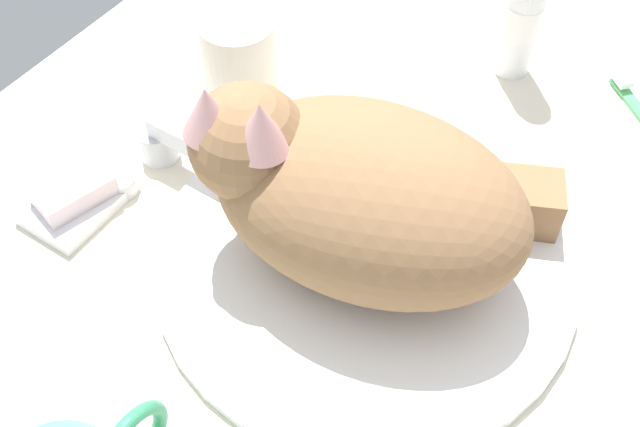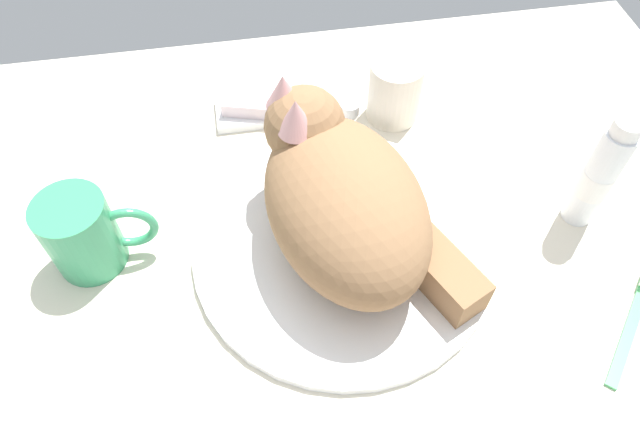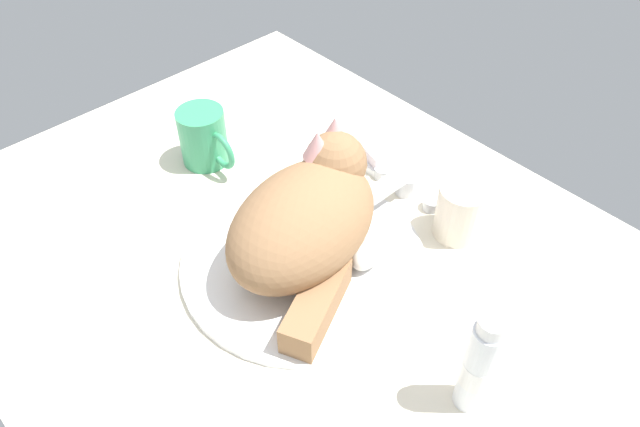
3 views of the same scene
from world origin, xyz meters
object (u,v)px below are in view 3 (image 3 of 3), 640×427
Objects in this scene: rinse_cup at (460,211)px; cat at (308,218)px; toothpaste_bottle at (481,363)px; coffee_mug at (204,138)px; faucet at (400,185)px; soap_bar at (376,151)px.

cat is at bearing -119.18° from rinse_cup.
rinse_cup is 0.55× the size of toothpaste_bottle.
coffee_mug is at bearing 177.01° from toothpaste_bottle.
toothpaste_bottle is at bearing -48.59° from rinse_cup.
faucet is 9.41cm from soap_bar.
soap_bar is 44.69cm from toothpaste_bottle.
toothpaste_bottle is at bearing -1.19° from cat.
coffee_mug is at bearing -133.46° from soap_bar.
cat is 28.51cm from coffee_mug.
faucet is 11.17cm from rinse_cup.
coffee_mug reaches higher than rinse_cup.
rinse_cup reaches higher than faucet.
cat is at bearing 178.81° from toothpaste_bottle.
rinse_cup is 1.33× the size of soap_bar.
coffee_mug is 57.27cm from toothpaste_bottle.
toothpaste_bottle is (57.14, -2.99, 2.49)cm from coffee_mug.
toothpaste_bottle is at bearing -34.60° from faucet.
soap_bar is at bearing 147.88° from toothpaste_bottle.
rinse_cup reaches higher than soap_bar.
soap_bar is at bearing 46.54° from coffee_mug.
faucet is at bearing 31.03° from coffee_mug.
rinse_cup is at bearing -9.46° from soap_bar.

